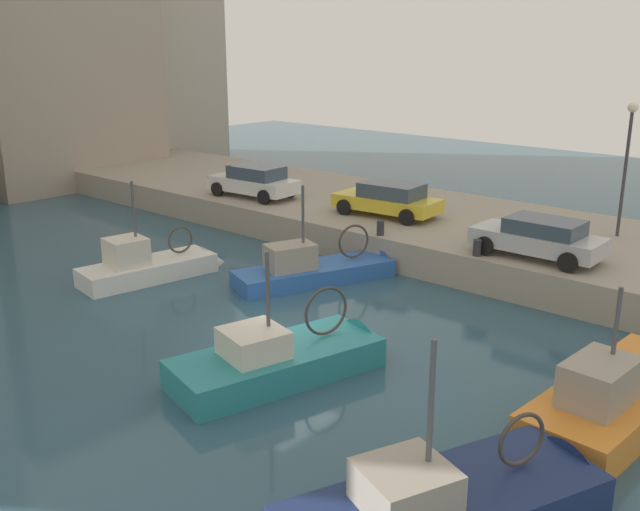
{
  "coord_description": "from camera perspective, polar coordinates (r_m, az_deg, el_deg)",
  "views": [
    {
      "loc": [
        -13.41,
        -13.24,
        8.16
      ],
      "look_at": [
        3.92,
        1.95,
        1.2
      ],
      "focal_mm": 40.5,
      "sensor_mm": 36.0,
      "label": 1
    }
  ],
  "objects": [
    {
      "name": "water_surface",
      "position": [
        20.53,
        -3.14,
        -6.64
      ],
      "size": [
        80.0,
        80.0,
        0.0
      ],
      "primitive_type": "plane",
      "color": "#2D5166",
      "rests_on": "ground"
    },
    {
      "name": "quay_wall",
      "position": [
        29.2,
        12.8,
        1.38
      ],
      "size": [
        9.0,
        56.0,
        1.2
      ],
      "primitive_type": "cube",
      "color": "#9E9384",
      "rests_on": "ground"
    },
    {
      "name": "fishing_boat_teal",
      "position": [
        18.55,
        -2.35,
        -8.96
      ],
      "size": [
        6.43,
        3.45,
        4.26
      ],
      "color": "teal",
      "rests_on": "ground"
    },
    {
      "name": "fishing_boat_blue",
      "position": [
        25.39,
        0.21,
        -1.62
      ],
      "size": [
        6.6,
        3.83,
        4.19
      ],
      "color": "#2D60B7",
      "rests_on": "ground"
    },
    {
      "name": "fishing_boat_orange",
      "position": [
        18.17,
        22.86,
        -10.87
      ],
      "size": [
        6.93,
        2.62,
        4.16
      ],
      "color": "orange",
      "rests_on": "ground"
    },
    {
      "name": "fishing_boat_white",
      "position": [
        26.28,
        -12.83,
        -1.37
      ],
      "size": [
        5.71,
        2.5,
        4.29
      ],
      "color": "white",
      "rests_on": "ground"
    },
    {
      "name": "parked_car_yellow",
      "position": [
        29.49,
        5.42,
        4.48
      ],
      "size": [
        2.34,
        4.46,
        1.37
      ],
      "color": "gold",
      "rests_on": "quay_wall"
    },
    {
      "name": "parked_car_white",
      "position": [
        33.06,
        -5.21,
        5.88
      ],
      "size": [
        2.22,
        4.32,
        1.44
      ],
      "color": "silver",
      "rests_on": "quay_wall"
    },
    {
      "name": "parked_car_silver",
      "position": [
        24.72,
        16.94,
        1.37
      ],
      "size": [
        1.97,
        4.22,
        1.34
      ],
      "color": "#B7B7BC",
      "rests_on": "quay_wall"
    },
    {
      "name": "mooring_bollard_mid",
      "position": [
        24.53,
        12.32,
        0.6
      ],
      "size": [
        0.28,
        0.28,
        0.55
      ],
      "primitive_type": "cylinder",
      "color": "#2D2D33",
      "rests_on": "quay_wall"
    },
    {
      "name": "mooring_bollard_north",
      "position": [
        26.6,
        4.8,
        2.19
      ],
      "size": [
        0.28,
        0.28,
        0.55
      ],
      "primitive_type": "cylinder",
      "color": "#2D2D33",
      "rests_on": "quay_wall"
    },
    {
      "name": "quay_streetlamp",
      "position": [
        28.03,
        23.16,
        7.87
      ],
      "size": [
        0.36,
        0.36,
        4.83
      ],
      "color": "#38383D",
      "rests_on": "quay_wall"
    },
    {
      "name": "waterfront_building_central",
      "position": [
        45.61,
        -21.12,
        15.05
      ],
      "size": [
        10.7,
        9.27,
        15.19
      ],
      "color": "#A39384",
      "rests_on": "ground"
    },
    {
      "name": "waterfront_building_east_mid",
      "position": [
        51.1,
        -14.66,
        15.12
      ],
      "size": [
        10.43,
        7.72,
        14.19
      ],
      "color": "#B2A899",
      "rests_on": "ground"
    }
  ]
}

